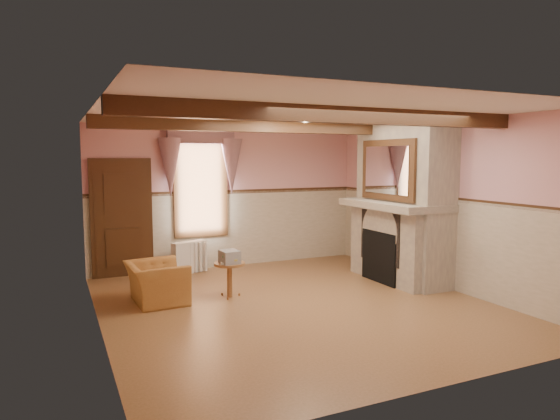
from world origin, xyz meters
name	(u,v)px	position (x,y,z in m)	size (l,w,h in m)	color
floor	(296,304)	(0.00, 0.00, 0.00)	(5.50, 6.00, 0.01)	brown
ceiling	(296,114)	(0.00, 0.00, 2.80)	(5.50, 6.00, 0.01)	silver
wall_back	(230,197)	(0.00, 3.00, 1.40)	(5.50, 0.02, 2.80)	pink
wall_front	(441,243)	(0.00, -3.00, 1.40)	(5.50, 0.02, 2.80)	pink
wall_left	(97,221)	(-2.75, 0.00, 1.40)	(0.02, 6.00, 2.80)	pink
wall_right	(441,204)	(2.75, 0.00, 1.40)	(0.02, 6.00, 2.80)	pink
wainscot	(296,255)	(0.00, 0.00, 0.75)	(5.50, 6.00, 1.50)	beige
chair_rail	(296,205)	(0.00, 0.00, 1.50)	(5.50, 6.00, 0.08)	black
firebox	(382,257)	(2.00, 0.60, 0.45)	(0.20, 0.95, 0.90)	black
armchair	(157,283)	(-1.86, 0.97, 0.31)	(0.94, 0.82, 0.61)	#9E662D
side_table	(230,280)	(-0.76, 0.80, 0.28)	(0.49, 0.49, 0.55)	brown
book_stack	(229,257)	(-0.77, 0.76, 0.65)	(0.26, 0.32, 0.20)	#B7AD8C
radiator	(189,257)	(-0.92, 2.70, 0.30)	(0.70, 0.18, 0.60)	silver
bowl	(390,198)	(2.24, 0.74, 1.47)	(0.38, 0.38, 0.09)	brown
mantel_clock	(369,193)	(2.24, 1.40, 1.52)	(0.14, 0.24, 0.20)	black
oil_lamp	(381,192)	(2.24, 1.00, 1.56)	(0.11, 0.11, 0.28)	#B98F34
candle_red	(418,199)	(2.24, -0.01, 1.50)	(0.06, 0.06, 0.16)	#A62E14
jar_yellow	(406,199)	(2.24, 0.31, 1.48)	(0.06, 0.06, 0.12)	gold
fireplace	(403,202)	(2.42, 0.60, 1.40)	(0.85, 2.00, 2.80)	gray
mantel	(395,205)	(2.24, 0.60, 1.36)	(1.05, 2.05, 0.12)	gray
overmantel_mirror	(387,170)	(2.06, 0.60, 1.97)	(0.06, 1.44, 1.04)	silver
door	(122,220)	(-2.10, 2.94, 1.05)	(1.10, 0.10, 2.10)	black
window	(201,185)	(-0.60, 2.97, 1.65)	(1.06, 0.08, 2.02)	white
window_drapes	(201,154)	(-0.60, 2.88, 2.25)	(1.30, 0.14, 1.40)	gray
ceiling_beam_front	(340,115)	(0.00, -1.20, 2.70)	(5.50, 0.18, 0.20)	black
ceiling_beam_back	(264,126)	(0.00, 1.20, 2.70)	(5.50, 0.18, 0.20)	black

